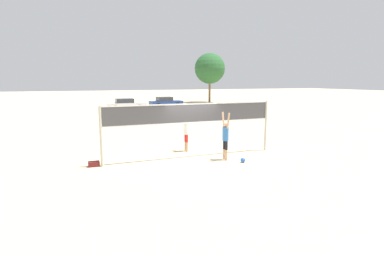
{
  "coord_description": "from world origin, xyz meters",
  "views": [
    {
      "loc": [
        -4.99,
        -12.67,
        3.56
      ],
      "look_at": [
        0.0,
        0.0,
        1.4
      ],
      "focal_mm": 28.0,
      "sensor_mm": 36.0,
      "label": 1
    }
  ],
  "objects_px": {
    "player_spiker": "(225,135)",
    "parked_car_mid": "(166,103)",
    "gear_bag": "(94,164)",
    "volleyball": "(243,160)",
    "player_blocker": "(186,129)",
    "volleyball_net": "(192,118)",
    "tree_left_cluster": "(210,69)",
    "parked_car_near": "(126,105)"
  },
  "relations": [
    {
      "from": "volleyball",
      "to": "parked_car_near",
      "type": "height_order",
      "value": "parked_car_near"
    },
    {
      "from": "player_spiker",
      "to": "gear_bag",
      "type": "xyz_separation_m",
      "value": [
        -5.62,
        1.07,
        -1.04
      ]
    },
    {
      "from": "parked_car_near",
      "to": "parked_car_mid",
      "type": "relative_size",
      "value": 1.07
    },
    {
      "from": "volleyball_net",
      "to": "parked_car_near",
      "type": "xyz_separation_m",
      "value": [
        1.0,
        24.91,
        -1.26
      ]
    },
    {
      "from": "player_spiker",
      "to": "parked_car_near",
      "type": "relative_size",
      "value": 0.46
    },
    {
      "from": "player_blocker",
      "to": "volleyball",
      "type": "bearing_deg",
      "value": 28.5
    },
    {
      "from": "parked_car_mid",
      "to": "tree_left_cluster",
      "type": "xyz_separation_m",
      "value": [
        9.35,
        6.1,
        4.88
      ]
    },
    {
      "from": "parked_car_near",
      "to": "parked_car_mid",
      "type": "distance_m",
      "value": 5.71
    },
    {
      "from": "volleyball",
      "to": "gear_bag",
      "type": "relative_size",
      "value": 0.46
    },
    {
      "from": "player_spiker",
      "to": "gear_bag",
      "type": "relative_size",
      "value": 4.71
    },
    {
      "from": "tree_left_cluster",
      "to": "gear_bag",
      "type": "bearing_deg",
      "value": -122.09
    },
    {
      "from": "volleyball_net",
      "to": "volleyball",
      "type": "relative_size",
      "value": 38.82
    },
    {
      "from": "volleyball",
      "to": "player_blocker",
      "type": "bearing_deg",
      "value": 118.5
    },
    {
      "from": "player_spiker",
      "to": "tree_left_cluster",
      "type": "relative_size",
      "value": 0.27
    },
    {
      "from": "parked_car_near",
      "to": "parked_car_mid",
      "type": "height_order",
      "value": "parked_car_mid"
    },
    {
      "from": "tree_left_cluster",
      "to": "player_blocker",
      "type": "bearing_deg",
      "value": -116.74
    },
    {
      "from": "gear_bag",
      "to": "parked_car_mid",
      "type": "xyz_separation_m",
      "value": [
        10.9,
        26.18,
        0.52
      ]
    },
    {
      "from": "volleyball_net",
      "to": "gear_bag",
      "type": "height_order",
      "value": "volleyball_net"
    },
    {
      "from": "parked_car_mid",
      "to": "tree_left_cluster",
      "type": "bearing_deg",
      "value": 30.92
    },
    {
      "from": "volleyball",
      "to": "gear_bag",
      "type": "xyz_separation_m",
      "value": [
        -6.14,
        1.75,
        -0.0
      ]
    },
    {
      "from": "volleyball",
      "to": "parked_car_near",
      "type": "xyz_separation_m",
      "value": [
        -0.77,
        26.52,
        0.5
      ]
    },
    {
      "from": "player_spiker",
      "to": "volleyball",
      "type": "bearing_deg",
      "value": -142.67
    },
    {
      "from": "player_blocker",
      "to": "parked_car_near",
      "type": "height_order",
      "value": "player_blocker"
    },
    {
      "from": "gear_bag",
      "to": "player_spiker",
      "type": "bearing_deg",
      "value": -10.78
    },
    {
      "from": "parked_car_near",
      "to": "volleyball",
      "type": "bearing_deg",
      "value": -88.29
    },
    {
      "from": "parked_car_near",
      "to": "gear_bag",
      "type": "bearing_deg",
      "value": -102.19
    },
    {
      "from": "volleyball_net",
      "to": "parked_car_near",
      "type": "bearing_deg",
      "value": 87.7
    },
    {
      "from": "volleyball",
      "to": "tree_left_cluster",
      "type": "xyz_separation_m",
      "value": [
        14.1,
        34.04,
        5.39
      ]
    },
    {
      "from": "player_spiker",
      "to": "tree_left_cluster",
      "type": "bearing_deg",
      "value": -23.68
    },
    {
      "from": "volleyball_net",
      "to": "player_spiker",
      "type": "xyz_separation_m",
      "value": [
        1.25,
        -0.93,
        -0.73
      ]
    },
    {
      "from": "player_spiker",
      "to": "parked_car_mid",
      "type": "distance_m",
      "value": 27.76
    },
    {
      "from": "player_blocker",
      "to": "parked_car_mid",
      "type": "distance_m",
      "value": 25.82
    },
    {
      "from": "gear_bag",
      "to": "parked_car_near",
      "type": "distance_m",
      "value": 25.35
    },
    {
      "from": "parked_car_mid",
      "to": "tree_left_cluster",
      "type": "relative_size",
      "value": 0.55
    },
    {
      "from": "volleyball",
      "to": "gear_bag",
      "type": "height_order",
      "value": "volleyball"
    },
    {
      "from": "parked_car_mid",
      "to": "gear_bag",
      "type": "bearing_deg",
      "value": -114.82
    },
    {
      "from": "parked_car_near",
      "to": "tree_left_cluster",
      "type": "bearing_deg",
      "value": 26.84
    },
    {
      "from": "volleyball",
      "to": "parked_car_near",
      "type": "distance_m",
      "value": 26.54
    },
    {
      "from": "parked_car_near",
      "to": "player_spiker",
      "type": "bearing_deg",
      "value": -89.4
    },
    {
      "from": "gear_bag",
      "to": "parked_car_mid",
      "type": "distance_m",
      "value": 28.36
    },
    {
      "from": "parked_car_near",
      "to": "player_blocker",
      "type": "bearing_deg",
      "value": -91.91
    },
    {
      "from": "volleyball_net",
      "to": "parked_car_mid",
      "type": "height_order",
      "value": "volleyball_net"
    }
  ]
}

